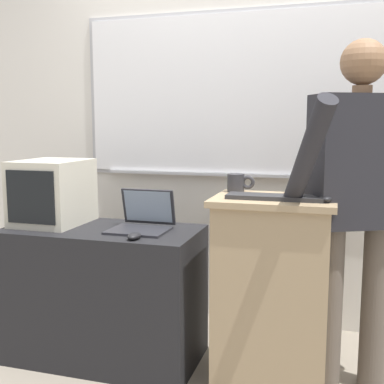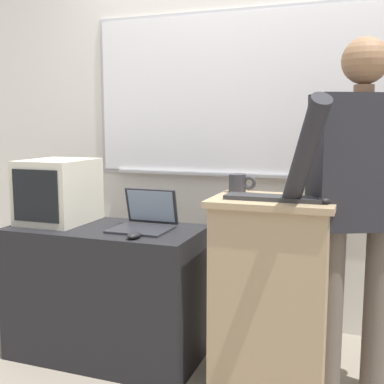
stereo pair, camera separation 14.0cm
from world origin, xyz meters
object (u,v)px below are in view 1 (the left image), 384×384
Objects in this scene: wireless_keyboard at (274,197)px; coffee_mug at (237,183)px; lectern_podium at (272,293)px; computer_mouse_by_laptop at (134,236)px; person_presenter at (357,193)px; laptop at (143,219)px; side_desk at (104,293)px; computer_mouse_by_keyboard at (326,198)px; crt_monitor at (52,192)px.

wireless_keyboard is 3.12× the size of coffee_mug.
lectern_podium is 9.57× the size of computer_mouse_by_laptop.
coffee_mug is at bearing 147.66° from person_presenter.
lectern_podium is 3.11× the size of laptop.
side_desk is 10.62× the size of computer_mouse_by_keyboard.
computer_mouse_by_laptop is 1.00× the size of computer_mouse_by_keyboard.
computer_mouse_by_keyboard reaches higher than computer_mouse_by_laptop.
person_presenter is 1.64m from crt_monitor.
crt_monitor is at bearing 173.73° from side_desk.
laptop is 0.24m from computer_mouse_by_laptop.
laptop is at bearing 101.29° from computer_mouse_by_laptop.
wireless_keyboard is at bearing -81.91° from lectern_podium.
side_desk is at bearing 174.76° from wireless_keyboard.
coffee_mug is (1.05, 0.08, 0.08)m from crt_monitor.
person_presenter is at bearing 0.29° from crt_monitor.
crt_monitor is at bearing 174.50° from wireless_keyboard.
laptop is 0.98m from computer_mouse_by_keyboard.
computer_mouse_by_laptop is (-0.66, -0.16, 0.28)m from lectern_podium.
crt_monitor reaches higher than lectern_podium.
wireless_keyboard is at bearing -42.35° from coffee_mug.
computer_mouse_by_keyboard is (1.17, -0.10, 0.60)m from side_desk.
laptop is at bearing 154.09° from person_presenter.
computer_mouse_by_keyboard is 0.70× the size of coffee_mug.
person_presenter is at bearing -0.12° from laptop.
computer_mouse_by_keyboard is at bearing 5.45° from computer_mouse_by_laptop.
wireless_keyboard is at bearing -5.50° from crt_monitor.
laptop is 0.75m from wireless_keyboard.
wireless_keyboard is 4.48× the size of computer_mouse_by_keyboard.
wireless_keyboard is at bearing 176.18° from computer_mouse_by_keyboard.
side_desk is 0.97m from coffee_mug.
person_presenter is at bearing 1.92° from side_desk.
lectern_podium reaches higher than computer_mouse_by_laptop.
computer_mouse_by_laptop is at bearing -166.74° from lectern_podium.
coffee_mug is (0.72, 0.11, 0.63)m from side_desk.
person_presenter is 16.91× the size of computer_mouse_by_laptop.
crt_monitor is at bearing 154.49° from person_presenter.
person_presenter is 11.79× the size of coffee_mug.
computer_mouse_by_keyboard is 0.24× the size of crt_monitor.
computer_mouse_by_keyboard reaches higher than lectern_podium.
laptop is 3.08× the size of computer_mouse_by_keyboard.
person_presenter is 1.10m from laptop.
computer_mouse_by_keyboard is (0.90, 0.09, 0.21)m from computer_mouse_by_laptop.
laptop is 3.08× the size of computer_mouse_by_laptop.
crt_monitor is 1.06m from coffee_mug.
computer_mouse_by_keyboard is at bearing -16.19° from lectern_podium.
person_presenter is at bearing 12.55° from computer_mouse_by_laptop.
computer_mouse_by_keyboard is 1.51m from crt_monitor.
computer_mouse_by_keyboard is at bearing -25.36° from coffee_mug.
laptop is 0.54m from coffee_mug.
computer_mouse_by_keyboard is (0.24, -0.07, 0.49)m from lectern_podium.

